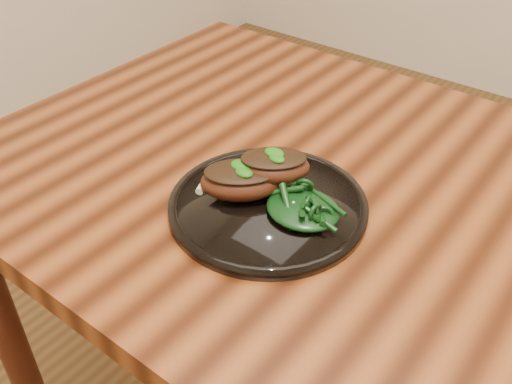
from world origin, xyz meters
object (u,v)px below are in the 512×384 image
(lamb_chop_front, at_px, (241,180))
(greens_heap, at_px, (303,205))
(plate, at_px, (268,205))
(desk, at_px, (472,290))

(lamb_chop_front, xyz_separation_m, greens_heap, (0.09, 0.02, -0.01))
(lamb_chop_front, distance_m, greens_heap, 0.10)
(plate, distance_m, lamb_chop_front, 0.05)
(plate, height_order, lamb_chop_front, lamb_chop_front)
(desk, xyz_separation_m, plate, (-0.27, -0.12, 0.09))
(lamb_chop_front, bearing_deg, greens_heap, 9.06)
(plate, height_order, greens_heap, greens_heap)
(plate, bearing_deg, lamb_chop_front, -165.85)
(desk, distance_m, plate, 0.31)
(plate, bearing_deg, greens_heap, 5.19)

